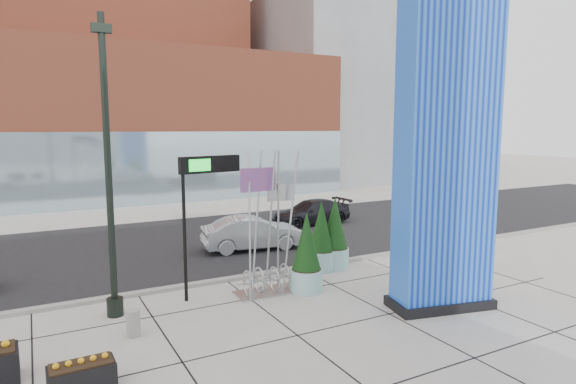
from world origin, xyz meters
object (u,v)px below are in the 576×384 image
lamp_post (110,197)px  overhead_street_sign (207,177)px  blue_pylon (446,144)px  car_silver_mid (253,233)px  concrete_bollard (133,323)px  public_art_sculpture (267,256)px

lamp_post → overhead_street_sign: lamp_post is taller
blue_pylon → car_silver_mid: size_ratio=2.28×
lamp_post → concrete_bollard: 3.46m
blue_pylon → concrete_bollard: (-8.39, 2.23, -4.48)m
lamp_post → concrete_bollard: lamp_post is taller
blue_pylon → concrete_bollard: bearing=177.6°
public_art_sculpture → car_silver_mid: (1.86, 5.27, -0.48)m
lamp_post → car_silver_mid: 8.57m
public_art_sculpture → car_silver_mid: size_ratio=1.05×
blue_pylon → overhead_street_sign: size_ratio=2.26×
blue_pylon → public_art_sculpture: (-3.97, 3.54, -3.62)m
car_silver_mid → concrete_bollard: bearing=144.7°
blue_pylon → concrete_bollard: blue_pylon is taller
public_art_sculpture → concrete_bollard: 4.69m
blue_pylon → car_silver_mid: 9.94m
overhead_street_sign → car_silver_mid: size_ratio=1.01×
overhead_street_sign → lamp_post: bearing=172.2°
public_art_sculpture → car_silver_mid: bearing=72.0°
blue_pylon → concrete_bollard: size_ratio=14.51×
concrete_bollard → overhead_street_sign: bearing=34.5°
concrete_bollard → overhead_street_sign: 4.73m
lamp_post → overhead_street_sign: bearing=3.9°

